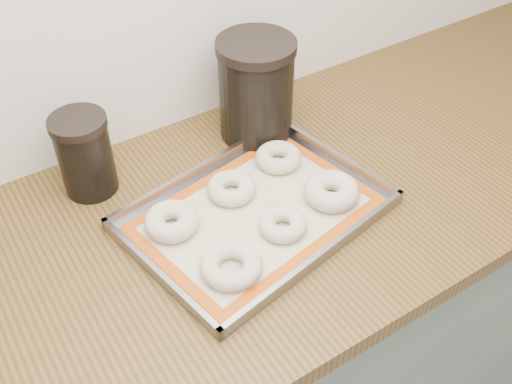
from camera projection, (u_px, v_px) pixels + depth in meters
countertop at (159, 257)px, 1.07m from camera, size 3.06×0.68×0.04m
baking_tray at (256, 213)px, 1.12m from camera, size 0.51×0.41×0.03m
baking_mat at (256, 214)px, 1.12m from camera, size 0.47×0.36×0.00m
bagel_front_left at (231, 265)px, 1.00m from camera, size 0.13×0.13×0.03m
bagel_front_mid at (283, 224)px, 1.08m from camera, size 0.10×0.10×0.03m
bagel_front_right at (331, 191)px, 1.14m from camera, size 0.11×0.11×0.04m
bagel_back_left at (172, 221)px, 1.08m from camera, size 0.12×0.12×0.04m
bagel_back_mid at (231, 188)px, 1.15m from camera, size 0.12×0.12×0.03m
bagel_back_right at (278, 157)px, 1.22m from camera, size 0.13×0.13×0.03m
canister_mid at (85, 154)px, 1.12m from camera, size 0.11×0.11×0.16m
canister_right at (256, 89)px, 1.24m from camera, size 0.16×0.16×0.22m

